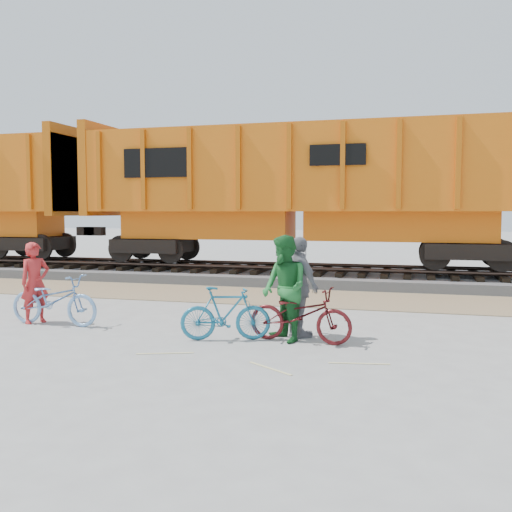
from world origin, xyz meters
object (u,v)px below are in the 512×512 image
object	(u,v)px
person_man	(284,288)
person_woman	(299,287)
bicycle_maroon	(300,315)
hopper_car_center	(299,187)
bicycle_teal	(225,313)
person_solo	(35,283)
bicycle_blue	(54,300)

from	to	relation	value
person_man	person_woman	size ratio (longest dim) A/B	1.02
person_woman	bicycle_maroon	bearing A→B (deg)	148.96
hopper_car_center	person_man	size ratio (longest dim) A/B	7.64
bicycle_teal	person_solo	bearing A→B (deg)	65.66
hopper_car_center	person_man	xyz separation A→B (m)	(1.40, -8.45, -2.09)
bicycle_teal	person_man	size ratio (longest dim) A/B	0.85
bicycle_teal	bicycle_blue	bearing A→B (deg)	66.33
bicycle_blue	person_woman	world-z (taller)	person_woman
person_woman	bicycle_blue	bearing A→B (deg)	47.67
bicycle_maroon	person_woman	xyz separation A→B (m)	(-0.10, 0.40, 0.42)
bicycle_blue	bicycle_maroon	bearing A→B (deg)	-90.87
bicycle_blue	person_woman	xyz separation A→B (m)	(4.84, 0.23, 0.39)
person_man	hopper_car_center	bearing A→B (deg)	148.88
bicycle_teal	person_solo	world-z (taller)	person_solo
bicycle_blue	person_man	world-z (taller)	person_man
person_man	person_woman	distance (m)	0.44
hopper_car_center	bicycle_teal	distance (m)	9.03
bicycle_maroon	person_woman	distance (m)	0.59
hopper_car_center	person_man	world-z (taller)	hopper_car_center
bicycle_teal	bicycle_maroon	size ratio (longest dim) A/B	0.86
person_solo	person_woman	world-z (taller)	person_woman
bicycle_blue	person_man	xyz separation A→B (m)	(4.67, -0.17, 0.42)
hopper_car_center	bicycle_blue	xyz separation A→B (m)	(-3.26, -8.28, -2.51)
person_man	person_woman	bearing A→B (deg)	115.73
bicycle_blue	bicycle_teal	xyz separation A→B (m)	(3.67, -0.37, -0.03)
bicycle_maroon	person_man	size ratio (longest dim) A/B	0.99
hopper_car_center	bicycle_maroon	distance (m)	8.98
bicycle_maroon	person_man	world-z (taller)	person_man
hopper_car_center	bicycle_blue	distance (m)	9.25
bicycle_maroon	person_solo	xyz separation A→B (m)	(-5.44, 0.27, 0.34)
hopper_car_center	bicycle_teal	bearing A→B (deg)	-87.32
person_solo	person_man	world-z (taller)	person_man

